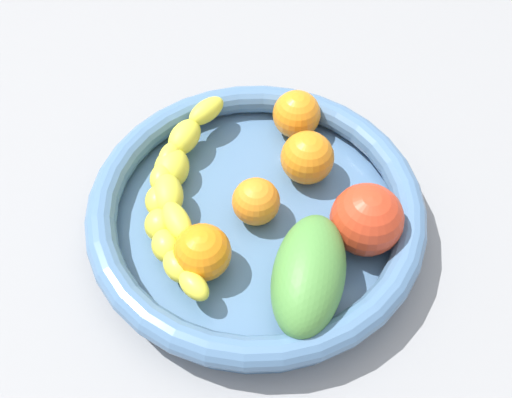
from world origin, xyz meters
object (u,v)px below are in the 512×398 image
banana_draped_left (167,221)px  mango_green (309,274)px  banana_draped_right (179,165)px  orange_rear (259,200)px  tomato_red (367,220)px  orange_front (202,252)px  fruit_bowl (256,212)px  orange_mid_left (307,158)px  orange_mid_right (297,114)px

banana_draped_left → mango_green: mango_green is taller
banana_draped_left → banana_draped_right: 7.24cm
orange_rear → mango_green: size_ratio=0.39×
tomato_red → mango_green: tomato_red is taller
orange_rear → banana_draped_right: bearing=-36.0°
banana_draped_left → tomato_red: bearing=169.8°
tomato_red → mango_green: size_ratio=0.57×
orange_front → orange_rear: bearing=-138.0°
banana_draped_right → orange_rear: orange_rear is taller
fruit_bowl → orange_mid_left: orange_mid_left is taller
orange_front → orange_mid_left: 16.35cm
banana_draped_right → tomato_red: (-18.31, 10.61, 1.09)cm
orange_front → orange_rear: (-6.47, -5.83, -0.33)cm
banana_draped_left → tomato_red: size_ratio=2.80×
orange_mid_right → tomato_red: (-4.17, 16.37, 0.90)cm
banana_draped_right → tomato_red: size_ratio=2.76×
orange_front → orange_mid_right: (-12.53, -17.45, -0.05)cm
orange_mid_right → orange_rear: orange_mid_right is taller
orange_mid_left → orange_rear: bearing=38.2°
orange_rear → mango_green: bearing=108.4°
orange_mid_left → orange_rear: (6.02, 4.73, -0.43)cm
fruit_bowl → banana_draped_left: (9.40, 1.01, 1.58)cm
banana_draped_right → orange_mid_left: orange_mid_left is taller
banana_draped_left → fruit_bowl: bearing=-173.9°
orange_rear → tomato_red: bearing=155.1°
orange_front → banana_draped_left: bearing=-54.7°
banana_draped_left → mango_green: bearing=146.0°
banana_draped_right → orange_rear: size_ratio=4.02×
banana_draped_right → tomato_red: tomato_red is taller
banana_draped_right → tomato_red: bearing=149.9°
orange_front → tomato_red: tomato_red is taller
orange_front → orange_rear: 8.71cm
orange_mid_right → orange_mid_left: bearing=89.7°
orange_mid_left → tomato_red: tomato_red is taller
orange_mid_right → tomato_red: 16.92cm
banana_draped_left → orange_rear: orange_rear is taller
orange_mid_right → fruit_bowl: bearing=61.3°
fruit_bowl → tomato_red: size_ratio=4.83×
orange_front → tomato_red: size_ratio=0.77×
orange_front → mango_green: size_ratio=0.44×
banana_draped_right → orange_front: bearing=97.8°
banana_draped_left → tomato_red: 20.38cm
fruit_bowl → banana_draped_right: 9.97cm
fruit_bowl → orange_rear: 1.98cm
orange_mid_right → orange_rear: (6.06, 11.62, -0.28)cm
orange_front → orange_rear: orange_front is taller
orange_mid_left → orange_rear: orange_mid_left is taller
banana_draped_right → orange_mid_left: size_ratio=3.45×
banana_draped_left → mango_green: size_ratio=1.59×
tomato_red → orange_front: bearing=3.7°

